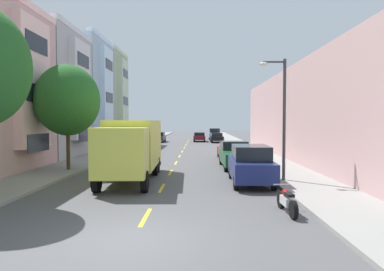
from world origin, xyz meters
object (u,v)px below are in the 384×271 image
Objects in this scene: delivery_box_truck at (133,146)px; parked_wagon_silver at (137,145)px; street_tree_second at (67,100)px; parked_sedan_black at (217,137)px; parked_suv_sky at (214,134)px; parked_motorcycle at (287,201)px; moving_burgundy_sedan at (199,137)px; parked_hatchback_red at (229,150)px; parked_wagon_charcoal at (159,137)px; street_lamp at (281,109)px; parked_suv_navy at (251,164)px; parked_pickup_forest at (236,155)px.

parked_wagon_silver is at bearing 99.36° from delivery_box_truck.
street_tree_second is 13.53m from parked_wagon_silver.
parked_sedan_black is 19.82m from parked_wagon_silver.
parked_suv_sky reaches higher than parked_motorcycle.
moving_burgundy_sedan is at bearing 84.26° from delivery_box_truck.
street_tree_second is at bearing -103.97° from moving_burgundy_sedan.
parked_hatchback_red is 25.43m from parked_wagon_charcoal.
street_lamp is 1.27× the size of parked_suv_navy.
parked_hatchback_red is at bearing 35.81° from street_tree_second.
street_tree_second is 1.38× the size of parked_wagon_charcoal.
parked_suv_navy and parked_suv_sky have the same top height.
parked_motorcycle is (0.38, -40.27, -0.34)m from parked_sedan_black.
parked_suv_navy is 34.63m from parked_sedan_black.
parked_pickup_forest is at bearing 11.61° from street_tree_second.
moving_burgundy_sedan is at bearing 12.29° from parked_wagon_charcoal.
parked_sedan_black is 28.45m from parked_pickup_forest.
parked_suv_navy is at bearing -76.19° from parked_wagon_charcoal.
parked_motorcycle is at bearing -67.85° from parked_wagon_silver.
street_lamp is 1.31× the size of parked_wagon_silver.
parked_sedan_black is (0.02, 34.63, -0.24)m from parked_suv_navy.
parked_hatchback_red is 11.69m from parked_suv_navy.
parked_pickup_forest is (-0.00, -5.51, 0.07)m from parked_hatchback_red.
street_lamp is at bearing -73.64° from parked_wagon_charcoal.
parked_suv_sky reaches higher than parked_hatchback_red.
street_lamp is at bearing 13.99° from parked_suv_navy.
street_lamp is 0.75× the size of delivery_box_truck.
parked_suv_navy reaches higher than parked_wagon_silver.
parked_hatchback_red is 0.89× the size of parked_sedan_black.
parked_suv_navy is (6.15, -1.05, -0.86)m from delivery_box_truck.
parked_suv_sky is at bearing 90.36° from parked_motorcycle.
parked_motorcycle is at bearing -86.04° from moving_burgundy_sedan.
parked_wagon_silver reaches higher than parked_sedan_black.
street_tree_second is at bearing -98.78° from parked_wagon_silver.
parked_wagon_silver is at bearing 117.45° from parked_suv_navy.
parked_suv_navy is at bearing -20.32° from street_tree_second.
delivery_box_truck reaches higher than parked_hatchback_red.
parked_wagon_charcoal reaches higher than parked_motorcycle.
street_tree_second reaches higher than parked_wagon_charcoal.
parked_pickup_forest is (-0.09, -28.45, 0.08)m from parked_sedan_black.
delivery_box_truck is 1.83× the size of moving_burgundy_sedan.
street_tree_second is 41.07m from parked_suv_sky.
delivery_box_truck is 2.04× the size of parked_hatchback_red.
parked_hatchback_red reaches higher than parked_sedan_black.
street_lamp is 6.68m from parked_pickup_forest.
street_lamp reaches higher than moving_burgundy_sedan.
parked_suv_sky is at bearing 41.60° from parked_wagon_charcoal.
street_tree_second reaches higher than parked_suv_navy.
parked_hatchback_red is at bearing -84.39° from moving_burgundy_sedan.
moving_burgundy_sedan is 2.19× the size of parked_motorcycle.
parked_wagon_charcoal is at bearing 173.72° from parked_sedan_black.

